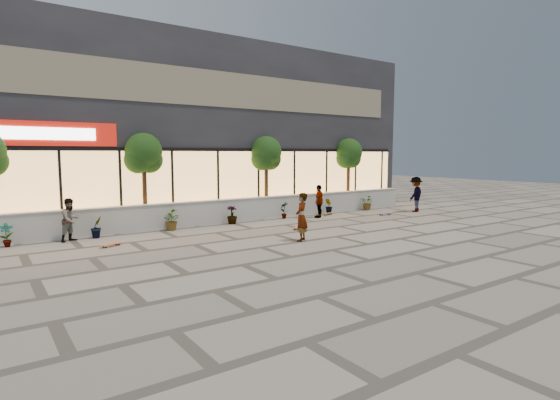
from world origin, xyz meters
TOP-DOWN VIEW (x-y plane):
  - ground at (0.00, 0.00)m, footprint 80.00×80.00m
  - planter_wall at (0.00, 7.00)m, footprint 22.00×0.42m
  - retail_building at (-0.00, 12.49)m, footprint 24.00×9.17m
  - shrub_a at (-8.50, 6.45)m, footprint 0.43×0.29m
  - shrub_b at (-5.70, 6.45)m, footprint 0.57×0.57m
  - shrub_c at (-2.90, 6.45)m, footprint 0.68×0.77m
  - shrub_d at (-0.10, 6.45)m, footprint 0.64×0.64m
  - shrub_e at (2.70, 6.45)m, footprint 0.46×0.35m
  - shrub_f at (5.50, 6.45)m, footprint 0.55×0.57m
  - shrub_g at (8.30, 6.45)m, footprint 0.77×0.84m
  - tree_midwest at (-3.50, 7.70)m, footprint 1.60×1.50m
  - tree_mideast at (2.50, 7.70)m, footprint 1.60×1.50m
  - tree_east at (8.00, 7.70)m, footprint 1.60×1.50m
  - skater_center at (0.10, 1.74)m, footprint 0.74×0.70m
  - skater_left at (-6.57, 6.30)m, footprint 0.93×0.88m
  - skater_right_near at (4.22, 5.71)m, footprint 1.00×0.82m
  - skater_right_far at (9.80, 4.47)m, footprint 1.35×1.01m
  - skateboard_center at (1.52, 3.70)m, footprint 0.85×0.48m
  - skateboard_left at (-5.65, 4.60)m, footprint 0.81×0.47m
  - skateboard_right_near at (5.22, 6.20)m, footprint 0.79×0.39m
  - skateboard_right_far at (7.56, 4.53)m, footprint 0.85×0.29m

SIDE VIEW (x-z plane):
  - ground at x=0.00m, z-range 0.00..0.00m
  - skateboard_right_near at x=5.22m, z-range 0.03..0.12m
  - skateboard_left at x=-5.65m, z-range 0.03..0.13m
  - skateboard_center at x=1.52m, z-range 0.03..0.13m
  - skateboard_right_far at x=7.56m, z-range 0.03..0.13m
  - shrub_a at x=-8.50m, z-range 0.00..0.81m
  - shrub_b at x=-5.70m, z-range 0.00..0.81m
  - shrub_c at x=-2.90m, z-range 0.00..0.81m
  - shrub_d at x=-0.10m, z-range 0.00..0.81m
  - shrub_e at x=2.70m, z-range 0.00..0.81m
  - shrub_f at x=5.50m, z-range 0.00..0.81m
  - shrub_g at x=8.30m, z-range 0.00..0.81m
  - planter_wall at x=0.00m, z-range 0.00..1.04m
  - skater_left at x=-6.57m, z-range 0.00..1.52m
  - skater_right_near at x=4.22m, z-range 0.00..1.59m
  - skater_center at x=0.10m, z-range 0.00..1.71m
  - skater_right_far at x=9.80m, z-range 0.00..1.86m
  - tree_midwest at x=-3.50m, z-range 1.03..4.94m
  - tree_mideast at x=2.50m, z-range 1.03..4.94m
  - tree_east at x=8.00m, z-range 1.03..4.94m
  - retail_building at x=0.00m, z-range 0.00..8.50m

